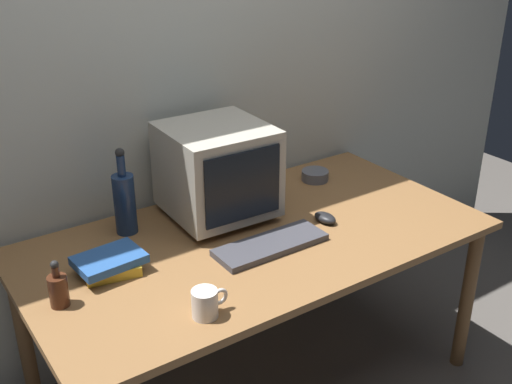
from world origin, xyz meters
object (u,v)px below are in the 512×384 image
(book_stack, at_px, (110,263))
(mug, at_px, (206,303))
(crt_monitor, at_px, (217,171))
(cd_spindle, at_px, (315,175))
(computer_mouse, at_px, (325,218))
(keyboard, at_px, (271,245))
(bottle_short, at_px, (58,289))
(bottle_tall, at_px, (125,201))

(book_stack, distance_m, mug, 0.42)
(crt_monitor, relative_size, cd_spindle, 3.32)
(computer_mouse, height_order, cd_spindle, cd_spindle)
(keyboard, xyz_separation_m, computer_mouse, (0.29, 0.04, 0.01))
(bottle_short, height_order, book_stack, bottle_short)
(keyboard, bearing_deg, bottle_tall, 132.93)
(bottle_tall, height_order, cd_spindle, bottle_tall)
(keyboard, xyz_separation_m, mug, (-0.40, -0.22, 0.03))
(book_stack, height_order, cd_spindle, book_stack)
(bottle_short, height_order, mug, bottle_short)
(bottle_tall, relative_size, mug, 2.81)
(crt_monitor, distance_m, cd_spindle, 0.56)
(crt_monitor, height_order, book_stack, crt_monitor)
(computer_mouse, bearing_deg, crt_monitor, 132.59)
(crt_monitor, relative_size, keyboard, 0.95)
(cd_spindle, bearing_deg, crt_monitor, -174.35)
(computer_mouse, height_order, mug, mug)
(mug, bearing_deg, computer_mouse, 21.07)
(computer_mouse, distance_m, bottle_short, 1.03)
(computer_mouse, relative_size, bottle_short, 0.63)
(mug, bearing_deg, cd_spindle, 33.40)
(book_stack, bearing_deg, bottle_short, -156.10)
(bottle_short, bearing_deg, book_stack, 23.90)
(keyboard, height_order, cd_spindle, cd_spindle)
(book_stack, xyz_separation_m, mug, (0.14, -0.39, 0.01))
(computer_mouse, distance_m, book_stack, 0.84)
(computer_mouse, bearing_deg, bottle_short, 172.45)
(computer_mouse, xyz_separation_m, mug, (-0.69, -0.26, 0.03))
(book_stack, relative_size, cd_spindle, 1.93)
(computer_mouse, height_order, bottle_short, bottle_short)
(crt_monitor, xyz_separation_m, bottle_short, (-0.72, -0.25, -0.13))
(bottle_tall, bearing_deg, keyboard, -46.93)
(crt_monitor, distance_m, bottle_tall, 0.37)
(computer_mouse, distance_m, bottle_tall, 0.77)
(bottle_short, relative_size, mug, 1.32)
(computer_mouse, xyz_separation_m, book_stack, (-0.83, 0.13, 0.02))
(crt_monitor, xyz_separation_m, bottle_tall, (-0.35, 0.08, -0.07))
(book_stack, bearing_deg, bottle_tall, 55.25)
(bottle_short, xyz_separation_m, cd_spindle, (1.25, 0.30, -0.04))
(bottle_tall, bearing_deg, computer_mouse, -28.32)
(computer_mouse, xyz_separation_m, bottle_short, (-1.03, 0.04, 0.04))
(bottle_tall, height_order, mug, bottle_tall)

